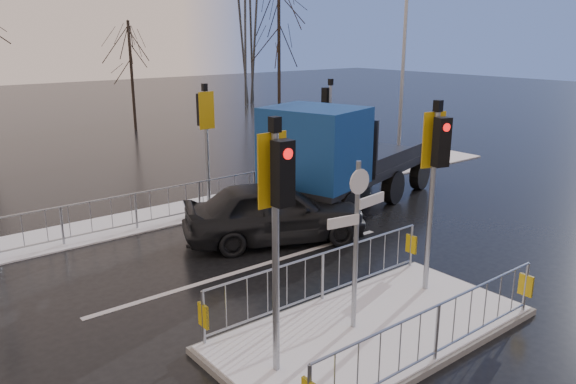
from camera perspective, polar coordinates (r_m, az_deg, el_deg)
ground at (r=10.67m, az=8.56°, el=-13.97°), size 120.00×120.00×0.00m
snow_verge at (r=17.16m, az=-12.82°, el=-2.43°), size 30.00×2.00×0.04m
lane_markings at (r=10.47m, az=9.93°, el=-14.61°), size 8.00×11.38×0.01m
traffic_island at (r=10.48m, az=8.56°, el=-12.11°), size 6.00×3.04×4.15m
far_kerb_fixtures at (r=16.56m, az=-11.34°, el=0.61°), size 18.00×0.65×3.83m
car_far_lane at (r=14.61m, az=-1.34°, el=-1.99°), size 5.10×3.60×1.61m
flatbed_truck at (r=16.84m, az=4.58°, el=3.70°), size 7.56×4.46×3.30m
tree_far_b at (r=32.87m, az=-15.73°, el=13.30°), size 3.25×3.25×6.14m
tree_far_c at (r=34.31m, az=-0.93°, el=15.56°), size 4.00×4.00×7.55m
street_lamp_right at (r=22.85m, az=11.78°, el=13.26°), size 1.25×0.18×8.00m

